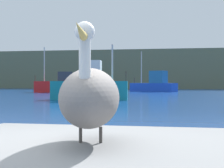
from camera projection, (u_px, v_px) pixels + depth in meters
name	position (u px, v px, depth m)	size (l,w,h in m)	color
hillside_backdrop	(169.00, 70.00, 64.65)	(140.00, 11.48, 6.77)	#5B664C
pelican	(90.00, 97.00, 3.05)	(0.68, 1.51, 1.00)	gray
fishing_boat_teal	(90.00, 87.00, 25.12)	(5.52, 2.18, 3.93)	teal
fishing_boat_red	(60.00, 85.00, 41.85)	(6.23, 3.92, 5.31)	red
fishing_boat_blue	(155.00, 84.00, 44.73)	(6.14, 4.17, 5.18)	blue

